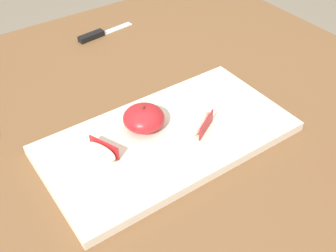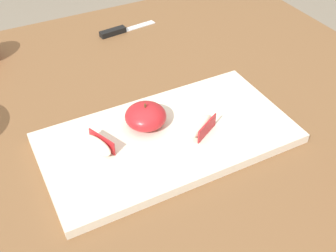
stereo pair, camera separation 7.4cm
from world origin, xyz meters
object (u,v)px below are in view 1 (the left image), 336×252
at_px(apple_wedge_middle, 201,123).
at_px(paring_knife, 96,35).
at_px(cutting_board, 168,138).
at_px(apple_wedge_near_knife, 100,151).
at_px(apple_half_skin_up, 144,118).

relative_size(apple_wedge_middle, paring_knife, 0.42).
bearing_deg(apple_wedge_middle, cutting_board, 158.64).
xyz_separation_m(cutting_board, paring_knife, (0.08, 0.43, -0.00)).
bearing_deg(paring_knife, apple_wedge_middle, -92.24).
bearing_deg(apple_wedge_near_knife, apple_half_skin_up, 13.61).
height_order(apple_wedge_middle, apple_wedge_near_knife, same).
xyz_separation_m(apple_wedge_middle, apple_wedge_near_knife, (-0.19, 0.04, 0.00)).
distance_m(cutting_board, apple_half_skin_up, 0.06).
height_order(apple_half_skin_up, paring_knife, apple_half_skin_up).
distance_m(cutting_board, apple_wedge_middle, 0.07).
relative_size(cutting_board, paring_knife, 2.85).
bearing_deg(paring_knife, apple_wedge_near_knife, -116.09).
distance_m(cutting_board, paring_knife, 0.44).
distance_m(apple_half_skin_up, apple_wedge_middle, 0.11).
distance_m(apple_wedge_middle, apple_wedge_near_knife, 0.19).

